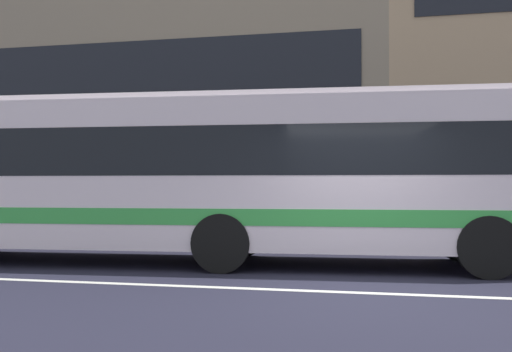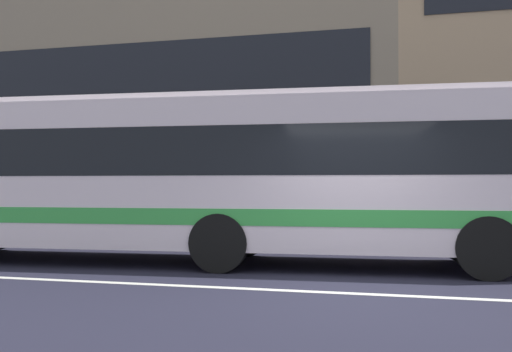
# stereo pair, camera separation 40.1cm
# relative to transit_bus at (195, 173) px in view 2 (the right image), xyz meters

# --- Properties ---
(ground_plane) EXTENTS (160.00, 160.00, 0.00)m
(ground_plane) POSITION_rel_transit_bus_xyz_m (3.19, -2.43, -1.72)
(ground_plane) COLOR #212131
(lane_centre_line) EXTENTS (60.00, 0.16, 0.01)m
(lane_centre_line) POSITION_rel_transit_bus_xyz_m (3.19, -2.43, -1.71)
(lane_centre_line) COLOR silver
(lane_centre_line) RESTS_ON ground_plane
(apartment_block_left) EXTENTS (20.69, 9.60, 9.26)m
(apartment_block_left) POSITION_rel_transit_bus_xyz_m (-6.54, 12.12, 2.92)
(apartment_block_left) COLOR gray
(apartment_block_left) RESTS_ON ground_plane
(transit_bus) EXTENTS (12.26, 3.21, 3.11)m
(transit_bus) POSITION_rel_transit_bus_xyz_m (0.00, 0.00, 0.00)
(transit_bus) COLOR silver
(transit_bus) RESTS_ON ground_plane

